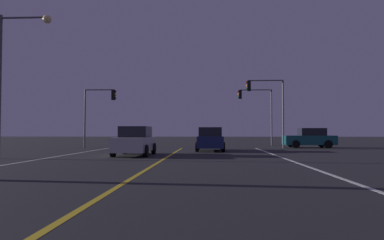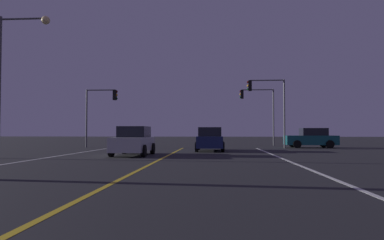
{
  "view_description": "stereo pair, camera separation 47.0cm",
  "coord_description": "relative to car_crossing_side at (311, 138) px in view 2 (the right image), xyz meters",
  "views": [
    {
      "loc": [
        2.29,
        1.2,
        1.38
      ],
      "look_at": [
        1.03,
        26.57,
        2.25
      ],
      "focal_mm": 32.34,
      "sensor_mm": 36.0,
      "label": 1
    },
    {
      "loc": [
        2.76,
        1.2,
        1.38
      ],
      "look_at": [
        1.03,
        26.57,
        2.25
      ],
      "focal_mm": 32.34,
      "sensor_mm": 36.0,
      "label": 2
    }
  ],
  "objects": [
    {
      "name": "lane_edge_right",
      "position": [
        -4.81,
        -19.43,
        -0.82
      ],
      "size": [
        0.16,
        36.45,
        0.01
      ],
      "primitive_type": "cube",
      "color": "silver",
      "rests_on": "ground"
    },
    {
      "name": "lane_center_divider",
      "position": [
        -11.01,
        -19.43,
        -0.82
      ],
      "size": [
        0.16,
        36.45,
        0.01
      ],
      "primitive_type": "cube",
      "color": "gold",
      "rests_on": "ground"
    },
    {
      "name": "car_crossing_side",
      "position": [
        0.0,
        0.0,
        0.0
      ],
      "size": [
        4.3,
        2.02,
        1.7
      ],
      "rotation": [
        0.0,
        0.0,
        3.14
      ],
      "color": "black",
      "rests_on": "ground"
    },
    {
      "name": "car_oncoming",
      "position": [
        -13.07,
        -10.39,
        0.0
      ],
      "size": [
        2.02,
        4.3,
        1.7
      ],
      "rotation": [
        0.0,
        0.0,
        -1.57
      ],
      "color": "black",
      "rests_on": "ground"
    },
    {
      "name": "car_ahead_far",
      "position": [
        -8.65,
        -5.43,
        0.0
      ],
      "size": [
        2.02,
        4.3,
        1.7
      ],
      "rotation": [
        0.0,
        0.0,
        1.57
      ],
      "color": "black",
      "rests_on": "ground"
    },
    {
      "name": "traffic_light_near_right",
      "position": [
        -3.87,
        -0.71,
        3.49
      ],
      "size": [
        3.21,
        0.36,
        5.84
      ],
      "rotation": [
        0.0,
        0.0,
        3.14
      ],
      "color": "#4C4C51",
      "rests_on": "ground"
    },
    {
      "name": "traffic_light_near_left",
      "position": [
        -18.26,
        -0.71,
        2.98
      ],
      "size": [
        2.85,
        0.36,
        5.12
      ],
      "color": "#4C4C51",
      "rests_on": "ground"
    },
    {
      "name": "traffic_light_far_right",
      "position": [
        -4.01,
        4.79,
        3.41
      ],
      "size": [
        3.46,
        0.36,
        5.69
      ],
      "rotation": [
        0.0,
        0.0,
        3.14
      ],
      "color": "#4C4C51",
      "rests_on": "ground"
    },
    {
      "name": "street_lamp_left_mid",
      "position": [
        -18.82,
        -13.27,
        3.99
      ],
      "size": [
        2.77,
        0.44,
        7.43
      ],
      "color": "#4C4C51",
      "rests_on": "ground"
    }
  ]
}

